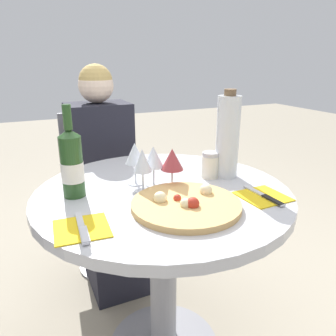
% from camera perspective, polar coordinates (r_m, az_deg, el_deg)
% --- Properties ---
extents(dining_table, '(0.92, 0.92, 0.74)m').
position_cam_1_polar(dining_table, '(1.26, -0.87, -10.80)').
color(dining_table, gray).
rests_on(dining_table, ground_plane).
extents(chair_behind_diner, '(0.37, 0.37, 0.91)m').
position_cam_1_polar(chair_behind_diner, '(1.94, -11.59, -4.46)').
color(chair_behind_diner, slate).
rests_on(chair_behind_diner, ground_plane).
extents(seated_diner, '(0.32, 0.47, 1.17)m').
position_cam_1_polar(seated_diner, '(1.78, -10.65, -3.79)').
color(seated_diner, black).
rests_on(seated_diner, ground_plane).
extents(pizza_large, '(0.35, 0.35, 0.05)m').
position_cam_1_polar(pizza_large, '(1.04, 3.14, -6.27)').
color(pizza_large, tan).
rests_on(pizza_large, dining_table).
extents(wine_bottle, '(0.08, 0.08, 0.31)m').
position_cam_1_polar(wine_bottle, '(1.14, -16.41, 0.77)').
color(wine_bottle, '#23471E').
rests_on(wine_bottle, dining_table).
extents(tall_carafe, '(0.09, 0.09, 0.34)m').
position_cam_1_polar(tall_carafe, '(1.29, 10.34, 5.39)').
color(tall_carafe, silver).
rests_on(tall_carafe, dining_table).
extents(sugar_shaker, '(0.07, 0.07, 0.10)m').
position_cam_1_polar(sugar_shaker, '(1.30, 7.34, 0.52)').
color(sugar_shaker, silver).
rests_on(sugar_shaker, dining_table).
extents(wine_glass_back_left, '(0.07, 0.07, 0.16)m').
position_cam_1_polar(wine_glass_back_left, '(1.21, -5.80, 2.42)').
color(wine_glass_back_left, silver).
rests_on(wine_glass_back_left, dining_table).
extents(wine_glass_front_right, '(0.08, 0.08, 0.14)m').
position_cam_1_polar(wine_glass_front_right, '(1.18, 0.74, 1.44)').
color(wine_glass_front_right, silver).
rests_on(wine_glass_front_right, dining_table).
extents(wine_glass_front_left, '(0.06, 0.06, 0.16)m').
position_cam_1_polar(wine_glass_front_left, '(1.14, -4.49, 1.17)').
color(wine_glass_front_left, silver).
rests_on(wine_glass_front_left, dining_table).
extents(wine_glass_center, '(0.08, 0.08, 0.15)m').
position_cam_1_polar(wine_glass_center, '(1.19, -2.57, 1.84)').
color(wine_glass_center, silver).
rests_on(wine_glass_center, dining_table).
extents(place_setting_left, '(0.16, 0.19, 0.01)m').
position_cam_1_polar(place_setting_left, '(0.95, -14.78, -10.18)').
color(place_setting_left, gold).
rests_on(place_setting_left, dining_table).
extents(place_setting_right, '(0.15, 0.19, 0.01)m').
position_cam_1_polar(place_setting_right, '(1.17, 16.29, -4.76)').
color(place_setting_right, gold).
rests_on(place_setting_right, dining_table).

